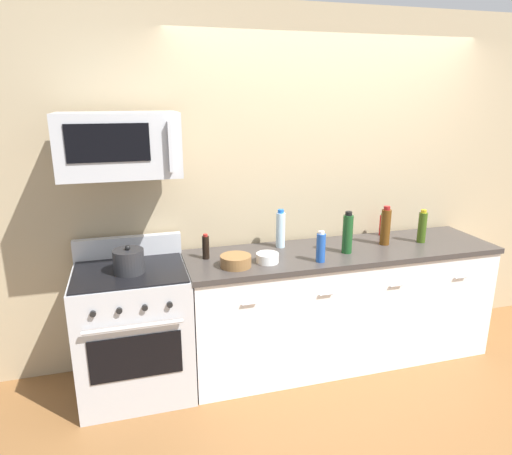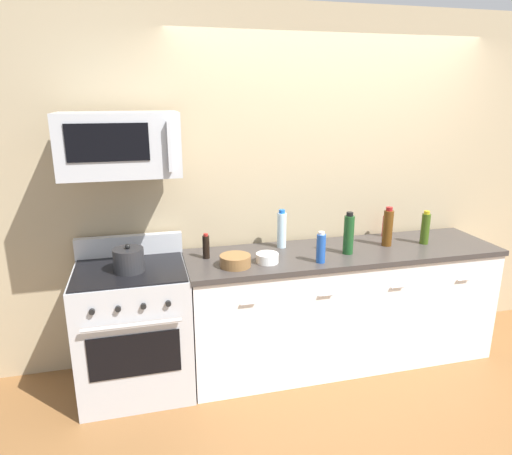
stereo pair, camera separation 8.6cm
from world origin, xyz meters
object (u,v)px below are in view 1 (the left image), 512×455
bottle_olive_oil (422,227)px  stockpot (129,261)px  range_oven (135,330)px  bottle_wine_green (348,233)px  bottle_soy_sauce_dark (206,247)px  bottle_hot_sauce_red (382,225)px  bowl_white_ceramic (267,258)px  bowl_wooden_salad (236,261)px  bottle_water_clear (281,229)px  microwave (119,145)px  bottle_wine_amber (386,226)px  bottle_soda_blue (321,247)px

bottle_olive_oil → stockpot: bottle_olive_oil is taller
range_oven → bottle_wine_green: bottle_wine_green is taller
bottle_soy_sauce_dark → bottle_hot_sauce_red: bearing=6.1°
bowl_white_ceramic → bowl_wooden_salad: bearing=-175.8°
bowl_white_ceramic → bottle_water_clear: bearing=56.5°
bottle_wine_green → bottle_olive_oil: size_ratio=1.19×
range_oven → stockpot: (-0.00, -0.05, 0.53)m
bottle_water_clear → stockpot: 1.16m
stockpot → bottle_hot_sauce_red: bearing=8.3°
microwave → bottle_wine_amber: size_ratio=2.42×
bottle_wine_green → bottle_soda_blue: size_ratio=1.41×
bottle_wine_amber → bowl_white_ceramic: (-1.01, -0.13, -0.11)m
range_oven → bottle_water_clear: bearing=9.2°
range_oven → microwave: 1.28m
bottle_wine_green → bottle_soda_blue: (-0.27, -0.12, -0.04)m
range_oven → bottle_soda_blue: (1.30, -0.20, 0.56)m
microwave → bottle_olive_oil: size_ratio=2.80×
bowl_white_ceramic → bowl_wooden_salad: (-0.23, -0.02, 0.01)m
bottle_olive_oil → stockpot: size_ratio=1.32×
bowl_wooden_salad → bowl_white_ceramic: bearing=4.2°
bottle_soy_sauce_dark → bowl_wooden_salad: (0.17, -0.21, -0.05)m
bottle_soy_sauce_dark → bottle_water_clear: bearing=9.7°
bowl_wooden_salad → bottle_soda_blue: bearing=-6.8°
stockpot → bottle_water_clear: bearing=11.8°
microwave → bottle_soda_blue: 1.51m
bottle_wine_green → bottle_soy_sauce_dark: size_ratio=1.72×
range_oven → bowl_wooden_salad: size_ratio=5.00×
range_oven → bottle_wine_amber: bearing=0.6°
range_oven → microwave: size_ratio=1.44×
bottle_soda_blue → bowl_white_ceramic: size_ratio=1.42×
bottle_water_clear → bottle_wine_amber: bearing=-11.5°
bottle_soy_sauce_dark → bottle_hot_sauce_red: bottle_hot_sauce_red is taller
stockpot → bottle_wine_amber: bearing=2.1°
bottle_soy_sauce_dark → bottle_wine_amber: bottle_wine_amber is taller
microwave → bottle_water_clear: 1.33m
bottle_wine_amber → bottle_olive_oil: bearing=-5.5°
bottle_soda_blue → bottle_wine_green: bearing=24.9°
bottle_water_clear → bowl_white_ceramic: 0.37m
range_oven → bottle_hot_sauce_red: bottle_hot_sauce_red is taller
bowl_white_ceramic → bottle_soy_sauce_dark: bearing=154.1°
microwave → bowl_white_ceramic: bearing=-9.6°
bottle_hot_sauce_red → bottle_wine_amber: size_ratio=0.61×
bottle_olive_oil → bowl_white_ceramic: bearing=-175.5°
bottle_olive_oil → bowl_white_ceramic: bottle_olive_oil is taller
stockpot → bowl_white_ceramic: bearing=-3.7°
microwave → bottle_hot_sauce_red: microwave is taller
range_oven → bottle_olive_oil: (2.25, -0.01, 0.58)m
range_oven → bowl_white_ceramic: (0.94, -0.11, 0.49)m
bottle_hot_sauce_red → bottle_soda_blue: size_ratio=0.84×
bottle_wine_green → stockpot: bottle_wine_green is taller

